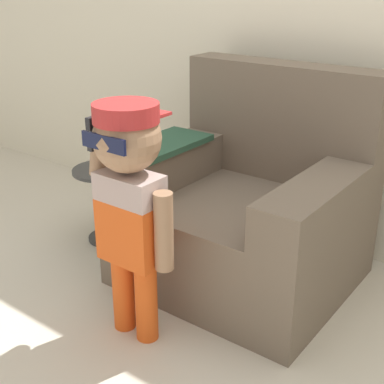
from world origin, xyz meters
TOP-DOWN VIEW (x-y plane):
  - ground_plane at (0.00, 0.00)m, footprint 10.00×10.00m
  - wall_back at (0.00, 0.69)m, footprint 10.00×0.05m
  - armchair at (-0.24, 0.15)m, footprint 1.05×0.92m
  - person_child at (-0.35, -0.56)m, footprint 0.41×0.30m
  - side_table at (-1.06, -0.02)m, footprint 0.34×0.34m

SIDE VIEW (x-z plane):
  - ground_plane at x=0.00m, z-range 0.00..0.00m
  - side_table at x=-1.06m, z-range 0.05..0.48m
  - armchair at x=-0.24m, z-range -0.16..0.86m
  - person_child at x=-0.35m, z-range 0.17..1.16m
  - wall_back at x=0.00m, z-range 0.00..2.60m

